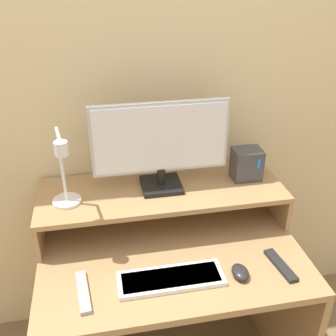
# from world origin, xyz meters

# --- Properties ---
(wall_back) EXTENTS (6.00, 0.05, 2.50)m
(wall_back) POSITION_xyz_m (0.00, 0.77, 1.25)
(wall_back) COLOR beige
(wall_back) RESTS_ON ground_plane
(desk) EXTENTS (1.04, 0.73, 0.70)m
(desk) POSITION_xyz_m (0.00, 0.37, 0.49)
(desk) COLOR #A87F51
(desk) RESTS_ON ground_plane
(monitor_shelf) EXTENTS (1.04, 0.37, 0.17)m
(monitor_shelf) POSITION_xyz_m (0.00, 0.55, 0.84)
(monitor_shelf) COLOR #A87F51
(monitor_shelf) RESTS_ON desk
(monitor) EXTENTS (0.56, 0.17, 0.38)m
(monitor) POSITION_xyz_m (-0.00, 0.56, 1.08)
(monitor) COLOR black
(monitor) RESTS_ON monitor_shelf
(desk_lamp) EXTENTS (0.11, 0.20, 0.33)m
(desk_lamp) POSITION_xyz_m (-0.39, 0.47, 1.01)
(desk_lamp) COLOR silver
(desk_lamp) RESTS_ON monitor_shelf
(router_dock) EXTENTS (0.12, 0.10, 0.14)m
(router_dock) POSITION_xyz_m (0.38, 0.57, 0.94)
(router_dock) COLOR #3D3D42
(router_dock) RESTS_ON monitor_shelf
(keyboard) EXTENTS (0.39, 0.13, 0.02)m
(keyboard) POSITION_xyz_m (-0.03, 0.18, 0.71)
(keyboard) COLOR white
(keyboard) RESTS_ON desk
(mouse) EXTENTS (0.06, 0.09, 0.03)m
(mouse) POSITION_xyz_m (0.22, 0.15, 0.72)
(mouse) COLOR black
(mouse) RESTS_ON desk
(remote_control) EXTENTS (0.06, 0.20, 0.02)m
(remote_control) POSITION_xyz_m (-0.35, 0.17, 0.71)
(remote_control) COLOR #99999E
(remote_control) RESTS_ON desk
(remote_secondary) EXTENTS (0.06, 0.18, 0.02)m
(remote_secondary) POSITION_xyz_m (0.39, 0.17, 0.71)
(remote_secondary) COLOR black
(remote_secondary) RESTS_ON desk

